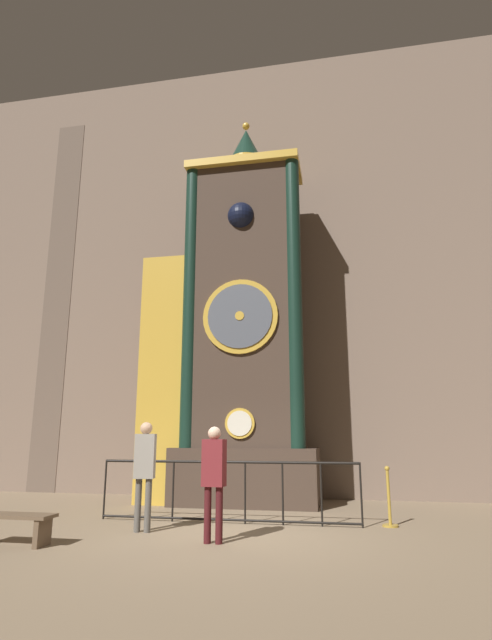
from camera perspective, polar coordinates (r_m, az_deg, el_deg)
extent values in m
plane|color=#847056|center=(8.78, -2.14, -23.41)|extent=(28.00, 28.00, 0.00)
cube|color=#7A6656|center=(14.54, 2.74, 6.65)|extent=(24.00, 0.30, 12.94)
cube|color=brown|center=(16.50, -20.64, 2.75)|extent=(0.90, 0.12, 11.64)
cube|color=#423328|center=(12.29, 0.00, -17.38)|extent=(3.41, 1.61, 1.29)
cube|color=#423328|center=(12.70, 0.00, 2.22)|extent=(2.72, 1.40, 7.25)
cube|color=gold|center=(13.95, -0.09, 16.46)|extent=(2.94, 1.54, 0.20)
cylinder|color=gold|center=(11.54, -0.71, -11.72)|extent=(0.69, 0.05, 0.69)
cylinder|color=silver|center=(11.51, -0.74, -11.72)|extent=(0.56, 0.03, 0.56)
cylinder|color=gold|center=(11.86, -0.68, 0.42)|extent=(1.82, 0.07, 1.82)
cylinder|color=#4C515B|center=(11.82, -0.72, 0.47)|extent=(1.56, 0.04, 1.56)
cylinder|color=gold|center=(11.80, -0.74, 0.49)|extent=(0.22, 0.03, 0.22)
cube|color=black|center=(13.18, -0.18, 11.01)|extent=(0.85, 0.42, 0.85)
sphere|color=black|center=(12.79, -0.57, 11.79)|extent=(0.68, 0.68, 0.68)
cylinder|color=#142D23|center=(12.45, -6.38, 2.61)|extent=(0.36, 0.36, 7.25)
cylinder|color=#142D23|center=(11.95, 5.54, 3.25)|extent=(0.36, 0.36, 7.25)
cylinder|color=gold|center=(14.16, 0.00, 17.14)|extent=(0.94, 0.94, 0.30)
cone|color=#163227|center=(14.49, 0.00, 19.30)|extent=(0.89, 0.89, 0.96)
sphere|color=gold|center=(14.82, 0.00, 21.26)|extent=(0.20, 0.20, 0.20)
cube|color=brown|center=(12.91, -8.69, -6.47)|extent=(1.15, 1.19, 6.04)
cube|color=gold|center=(12.34, -9.64, -6.14)|extent=(1.20, 0.06, 6.04)
cylinder|color=black|center=(10.67, -15.83, -18.09)|extent=(0.04, 0.04, 1.11)
cylinder|color=black|center=(10.38, -12.18, -18.43)|extent=(0.04, 0.04, 1.11)
cylinder|color=black|center=(10.13, -8.33, -18.72)|extent=(0.04, 0.04, 1.11)
cylinder|color=black|center=(9.93, -4.30, -18.94)|extent=(0.04, 0.04, 1.11)
cylinder|color=black|center=(9.77, -0.10, -19.07)|extent=(0.04, 0.04, 1.11)
cylinder|color=black|center=(9.66, 4.22, -19.11)|extent=(0.04, 0.04, 1.11)
cylinder|color=black|center=(9.60, 8.61, -19.04)|extent=(0.04, 0.04, 1.11)
cylinder|color=black|center=(9.59, 13.03, -18.87)|extent=(0.04, 0.04, 1.11)
cylinder|color=black|center=(9.80, -2.19, -15.91)|extent=(4.90, 0.05, 0.05)
cylinder|color=black|center=(9.91, -2.24, -21.85)|extent=(4.90, 0.04, 0.04)
cylinder|color=#58554F|center=(9.19, -12.24, -19.95)|extent=(0.11, 0.11, 0.86)
cylinder|color=#58554F|center=(9.13, -11.14, -20.05)|extent=(0.11, 0.11, 0.86)
cube|color=gray|center=(9.09, -11.45, -14.98)|extent=(0.37, 0.28, 0.74)
sphere|color=tan|center=(9.08, -11.32, -12.04)|extent=(0.21, 0.21, 0.21)
cylinder|color=#461518|center=(8.15, -4.41, -21.29)|extent=(0.11, 0.11, 0.82)
cylinder|color=#461518|center=(8.10, -3.09, -21.35)|extent=(0.11, 0.11, 0.82)
cube|color=maroon|center=(8.05, -3.67, -15.95)|extent=(0.36, 0.25, 0.70)
sphere|color=beige|center=(8.03, -3.62, -12.79)|extent=(0.20, 0.20, 0.20)
cylinder|color=#B28E33|center=(9.89, 16.19, -21.64)|extent=(0.28, 0.28, 0.04)
cylinder|color=#B28E33|center=(9.83, 16.01, -19.00)|extent=(0.06, 0.06, 0.96)
sphere|color=#B28E33|center=(9.78, 15.82, -16.01)|extent=(0.09, 0.09, 0.09)
cube|color=brown|center=(8.70, -24.96, -19.61)|extent=(1.22, 0.40, 0.05)
cube|color=brown|center=(8.47, -22.23, -21.57)|extent=(0.08, 0.36, 0.39)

